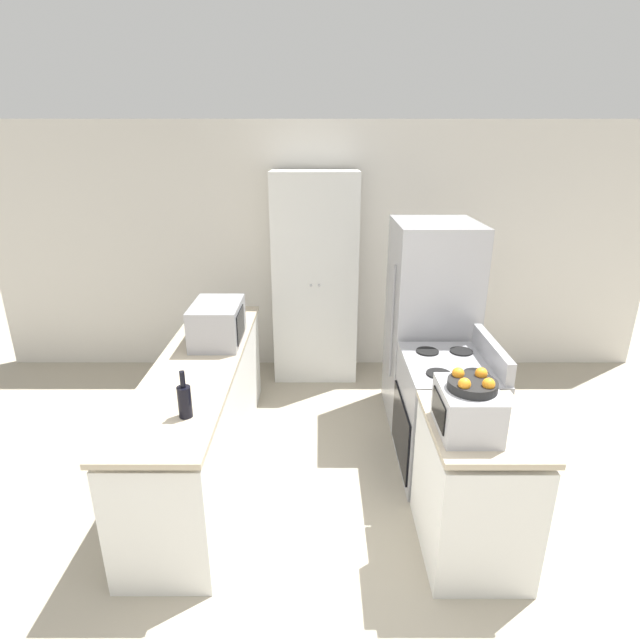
# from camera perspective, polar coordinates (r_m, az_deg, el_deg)

# --- Properties ---
(ground_plane) EXTENTS (14.00, 14.00, 0.00)m
(ground_plane) POSITION_cam_1_polar(r_m,az_deg,el_deg) (3.12, 0.15, -30.77)
(ground_plane) COLOR #A89E89
(wall_back) EXTENTS (7.00, 0.06, 2.60)m
(wall_back) POSITION_cam_1_polar(r_m,az_deg,el_deg) (5.36, -0.06, 7.97)
(wall_back) COLOR silver
(wall_back) RESTS_ON ground_plane
(counter_left) EXTENTS (0.60, 2.48, 0.90)m
(counter_left) POSITION_cam_1_polar(r_m,az_deg,el_deg) (3.96, -13.42, -10.61)
(counter_left) COLOR silver
(counter_left) RESTS_ON ground_plane
(counter_right) EXTENTS (0.60, 0.78, 0.90)m
(counter_right) POSITION_cam_1_polar(r_m,az_deg,el_deg) (3.29, 16.92, -18.04)
(counter_right) COLOR silver
(counter_right) RESTS_ON ground_plane
(pantry_cabinet) EXTENTS (0.85, 0.51, 2.13)m
(pantry_cabinet) POSITION_cam_1_polar(r_m,az_deg,el_deg) (5.13, -0.77, 4.75)
(pantry_cabinet) COLOR silver
(pantry_cabinet) RESTS_ON ground_plane
(stove) EXTENTS (0.66, 0.79, 1.06)m
(stove) POSITION_cam_1_polar(r_m,az_deg,el_deg) (3.92, 13.93, -10.60)
(stove) COLOR #9E9EA3
(stove) RESTS_ON ground_plane
(refrigerator) EXTENTS (0.71, 0.79, 1.78)m
(refrigerator) POSITION_cam_1_polar(r_m,az_deg,el_deg) (4.47, 12.18, -0.41)
(refrigerator) COLOR #A3A3A8
(refrigerator) RESTS_ON ground_plane
(microwave) EXTENTS (0.38, 0.53, 0.32)m
(microwave) POSITION_cam_1_polar(r_m,az_deg,el_deg) (3.98, -11.84, -0.35)
(microwave) COLOR #939399
(microwave) RESTS_ON counter_left
(wine_bottle) EXTENTS (0.08, 0.08, 0.29)m
(wine_bottle) POSITION_cam_1_polar(r_m,az_deg,el_deg) (3.00, -15.41, -8.87)
(wine_bottle) COLOR black
(wine_bottle) RESTS_ON counter_left
(toaster_oven) EXTENTS (0.31, 0.39, 0.26)m
(toaster_oven) POSITION_cam_1_polar(r_m,az_deg,el_deg) (2.87, 16.28, -9.78)
(toaster_oven) COLOR #B2B2B7
(toaster_oven) RESTS_ON counter_right
(fruit_bowl) EXTENTS (0.26, 0.26, 0.10)m
(fruit_bowl) POSITION_cam_1_polar(r_m,az_deg,el_deg) (2.79, 16.83, -6.92)
(fruit_bowl) COLOR black
(fruit_bowl) RESTS_ON toaster_oven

